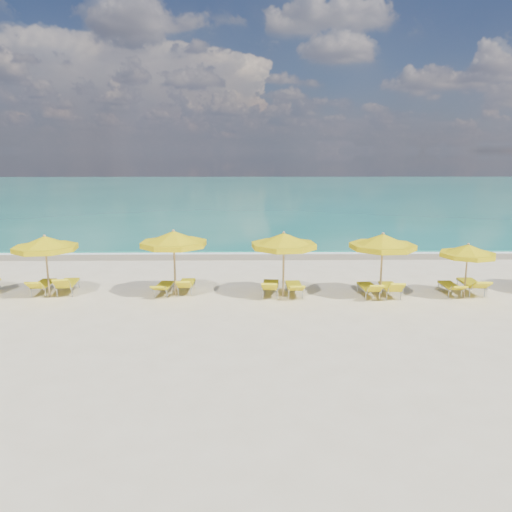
{
  "coord_description": "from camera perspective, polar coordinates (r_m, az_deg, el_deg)",
  "views": [
    {
      "loc": [
        -0.28,
        -18.64,
        5.45
      ],
      "look_at": [
        0.0,
        1.5,
        1.2
      ],
      "focal_mm": 35.0,
      "sensor_mm": 36.0,
      "label": 1
    }
  ],
  "objects": [
    {
      "name": "whitecap_far",
      "position": [
        43.78,
        10.15,
        4.58
      ],
      "size": [
        18.0,
        0.3,
        0.05
      ],
      "primitive_type": "cube",
      "color": "white",
      "rests_on": "ground"
    },
    {
      "name": "umbrella_5",
      "position": [
        19.08,
        14.28,
        1.55
      ],
      "size": [
        3.07,
        3.07,
        2.51
      ],
      "rotation": [
        0.0,
        0.0,
        -0.28
      ],
      "color": "tan",
      "rests_on": "ground"
    },
    {
      "name": "lounger_2_left",
      "position": [
        21.21,
        -23.11,
        -3.35
      ],
      "size": [
        0.64,
        1.8,
        0.75
      ],
      "rotation": [
        0.0,
        0.0,
        0.03
      ],
      "color": "#A5A8AD",
      "rests_on": "ground"
    },
    {
      "name": "lounger_6_left",
      "position": [
        20.8,
        21.29,
        -3.55
      ],
      "size": [
        0.56,
        1.68,
        0.61
      ],
      "rotation": [
        0.0,
        0.0,
        -0.0
      ],
      "color": "#A5A8AD",
      "rests_on": "ground"
    },
    {
      "name": "lounger_4_right",
      "position": [
        19.29,
        4.38,
        -3.88
      ],
      "size": [
        0.62,
        1.81,
        0.69
      ],
      "rotation": [
        0.0,
        0.0,
        0.02
      ],
      "color": "#A5A8AD",
      "rests_on": "ground"
    },
    {
      "name": "umbrella_4",
      "position": [
        18.64,
        3.19,
        1.7
      ],
      "size": [
        3.06,
        3.06,
        2.52
      ],
      "rotation": [
        0.0,
        0.0,
        -0.27
      ],
      "color": "tan",
      "rests_on": "ground"
    },
    {
      "name": "lounger_3_right",
      "position": [
        19.82,
        -7.93,
        -3.54
      ],
      "size": [
        0.59,
        1.73,
        0.73
      ],
      "rotation": [
        0.0,
        0.0,
        -0.01
      ],
      "color": "#A5A8AD",
      "rests_on": "ground"
    },
    {
      "name": "ocean",
      "position": [
        66.87,
        -0.56,
        7.24
      ],
      "size": [
        120.0,
        80.0,
        0.3
      ],
      "primitive_type": "cube",
      "color": "#136F5E",
      "rests_on": "ground"
    },
    {
      "name": "wet_sand_band",
      "position": [
        26.61,
        -0.18,
        0.09
      ],
      "size": [
        120.0,
        2.6,
        0.01
      ],
      "primitive_type": "cube",
      "color": "tan",
      "rests_on": "ground"
    },
    {
      "name": "lounger_5_right",
      "position": [
        19.78,
        15.06,
        -3.85
      ],
      "size": [
        0.61,
        1.75,
        0.8
      ],
      "rotation": [
        0.0,
        0.0,
        -0.01
      ],
      "color": "#A5A8AD",
      "rests_on": "ground"
    },
    {
      "name": "lounger_3_left",
      "position": [
        19.7,
        -10.49,
        -3.76
      ],
      "size": [
        0.68,
        1.71,
        0.61
      ],
      "rotation": [
        0.0,
        0.0,
        -0.09
      ],
      "color": "#A5A8AD",
      "rests_on": "ground"
    },
    {
      "name": "foam_line",
      "position": [
        27.39,
        -0.19,
        0.44
      ],
      "size": [
        120.0,
        1.2,
        0.03
      ],
      "primitive_type": "cube",
      "color": "white",
      "rests_on": "ground"
    },
    {
      "name": "umbrella_3",
      "position": [
        18.99,
        -9.39,
        1.89
      ],
      "size": [
        3.27,
        3.27,
        2.58
      ],
      "rotation": [
        0.0,
        0.0,
        0.35
      ],
      "color": "tan",
      "rests_on": "ground"
    },
    {
      "name": "umbrella_2",
      "position": [
        20.18,
        -22.96,
        1.28
      ],
      "size": [
        2.91,
        2.91,
        2.41
      ],
      "rotation": [
        0.0,
        0.0,
        -0.26
      ],
      "color": "tan",
      "rests_on": "ground"
    },
    {
      "name": "ground_plane",
      "position": [
        19.43,
        0.06,
        -4.38
      ],
      "size": [
        120.0,
        120.0,
        0.0
      ],
      "primitive_type": "plane",
      "color": "beige"
    },
    {
      "name": "lounger_2_right",
      "position": [
        20.86,
        -20.69,
        -3.37
      ],
      "size": [
        0.81,
        1.88,
        0.84
      ],
      "rotation": [
        0.0,
        0.0,
        0.11
      ],
      "color": "#A5A8AD",
      "rests_on": "ground"
    },
    {
      "name": "lounger_4_left",
      "position": [
        19.3,
        1.67,
        -3.8
      ],
      "size": [
        0.76,
        1.9,
        0.77
      ],
      "rotation": [
        0.0,
        0.0,
        -0.08
      ],
      "color": "#A5A8AD",
      "rests_on": "ground"
    },
    {
      "name": "lounger_5_left",
      "position": [
        19.57,
        12.73,
        -3.92
      ],
      "size": [
        0.68,
        1.77,
        0.74
      ],
      "rotation": [
        0.0,
        0.0,
        0.06
      ],
      "color": "#A5A8AD",
      "rests_on": "ground"
    },
    {
      "name": "lounger_6_right",
      "position": [
        21.24,
        23.37,
        -3.31
      ],
      "size": [
        0.7,
        1.95,
        0.78
      ],
      "rotation": [
        0.0,
        0.0,
        -0.03
      ],
      "color": "#A5A8AD",
      "rests_on": "ground"
    },
    {
      "name": "umbrella_6",
      "position": [
        20.2,
        23.06,
        0.51
      ],
      "size": [
        2.23,
        2.23,
        2.1
      ],
      "rotation": [
        0.0,
        0.0,
        -0.08
      ],
      "color": "tan",
      "rests_on": "ground"
    },
    {
      "name": "whitecap_near",
      "position": [
        36.51,
        -9.81,
        3.15
      ],
      "size": [
        14.0,
        0.36,
        0.05
      ],
      "primitive_type": "cube",
      "color": "white",
      "rests_on": "ground"
    }
  ]
}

